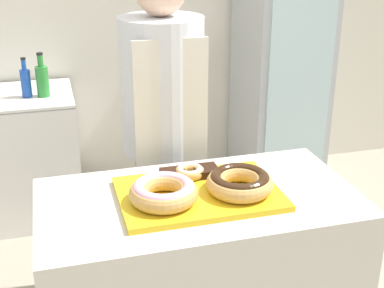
% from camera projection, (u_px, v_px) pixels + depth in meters
% --- Properties ---
extents(wall_back, '(8.00, 0.06, 2.70)m').
position_uv_depth(wall_back, '(116.00, 6.00, 3.80)').
color(wall_back, silver).
rests_on(wall_back, ground_plane).
extents(serving_tray, '(0.61, 0.42, 0.02)m').
position_uv_depth(serving_tray, '(199.00, 194.00, 2.06)').
color(serving_tray, yellow).
rests_on(serving_tray, display_counter).
extents(donut_light_glaze, '(0.26, 0.26, 0.08)m').
position_uv_depth(donut_light_glaze, '(164.00, 191.00, 1.96)').
color(donut_light_glaze, tan).
rests_on(donut_light_glaze, serving_tray).
extents(donut_chocolate_glaze, '(0.26, 0.26, 0.08)m').
position_uv_depth(donut_chocolate_glaze, '(240.00, 182.00, 2.03)').
color(donut_chocolate_glaze, tan).
rests_on(donut_chocolate_glaze, serving_tray).
extents(donut_mini_center, '(0.12, 0.12, 0.04)m').
position_uv_depth(donut_mini_center, '(190.00, 171.00, 2.16)').
color(donut_mini_center, tan).
rests_on(donut_mini_center, serving_tray).
extents(brownie_back_left, '(0.10, 0.10, 0.03)m').
position_uv_depth(brownie_back_left, '(174.00, 175.00, 2.15)').
color(brownie_back_left, black).
rests_on(brownie_back_left, serving_tray).
extents(brownie_back_right, '(0.10, 0.10, 0.03)m').
position_uv_depth(brownie_back_right, '(206.00, 171.00, 2.18)').
color(brownie_back_right, black).
rests_on(brownie_back_right, serving_tray).
extents(baker_person, '(0.39, 0.39, 1.78)m').
position_uv_depth(baker_person, '(164.00, 134.00, 2.61)').
color(baker_person, '#4C4C51').
rests_on(baker_person, ground_plane).
extents(beverage_fridge, '(0.56, 0.63, 2.00)m').
position_uv_depth(beverage_fridge, '(282.00, 57.00, 3.85)').
color(beverage_fridge, '#ADB2B7').
rests_on(beverage_fridge, ground_plane).
extents(chest_freezer, '(0.95, 0.65, 0.87)m').
position_uv_depth(chest_freezer, '(5.00, 157.00, 3.59)').
color(chest_freezer, white).
rests_on(chest_freezer, ground_plane).
extents(bottle_green, '(0.08, 0.08, 0.28)m').
position_uv_depth(bottle_green, '(42.00, 80.00, 3.38)').
color(bottle_green, '#2D8C38').
rests_on(bottle_green, chest_freezer).
extents(bottle_blue, '(0.06, 0.06, 0.25)m').
position_uv_depth(bottle_blue, '(26.00, 82.00, 3.38)').
color(bottle_blue, '#1E4CB2').
rests_on(bottle_blue, chest_freezer).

